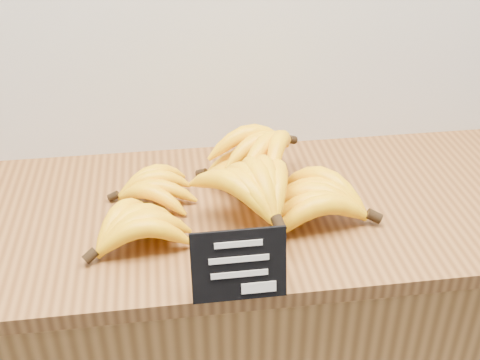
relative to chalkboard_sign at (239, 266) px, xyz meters
name	(u,v)px	position (x,y,z in m)	size (l,w,h in m)	color
counter_top	(237,211)	(0.03, 0.26, -0.08)	(1.33, 0.54, 0.03)	brown
chalkboard_sign	(239,266)	(0.00, 0.00, 0.00)	(0.15, 0.01, 0.12)	black
banana_pile	(235,187)	(0.02, 0.24, -0.01)	(0.56, 0.40, 0.13)	yellow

